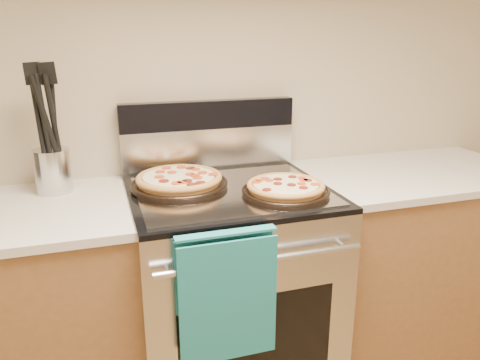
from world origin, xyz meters
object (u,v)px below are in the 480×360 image
object	(u,v)px
pepperoni_pizza_back	(179,181)
pepperoni_pizza_front	(286,188)
range_body	(230,296)
utensil_crock	(53,171)

from	to	relation	value
pepperoni_pizza_back	pepperoni_pizza_front	distance (m)	0.41
pepperoni_pizza_back	pepperoni_pizza_front	xyz separation A→B (m)	(0.36, -0.20, -0.00)
range_body	utensil_crock	world-z (taller)	utensil_crock
utensil_crock	pepperoni_pizza_back	bearing A→B (deg)	-16.52
range_body	pepperoni_pizza_front	xyz separation A→B (m)	(0.18, -0.13, 0.50)
pepperoni_pizza_front	utensil_crock	xyz separation A→B (m)	(-0.82, 0.34, 0.05)
pepperoni_pizza_front	utensil_crock	size ratio (longest dim) A/B	1.91
range_body	pepperoni_pizza_back	world-z (taller)	pepperoni_pizza_back
range_body	pepperoni_pizza_front	bearing A→B (deg)	-35.84
pepperoni_pizza_front	utensil_crock	world-z (taller)	utensil_crock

